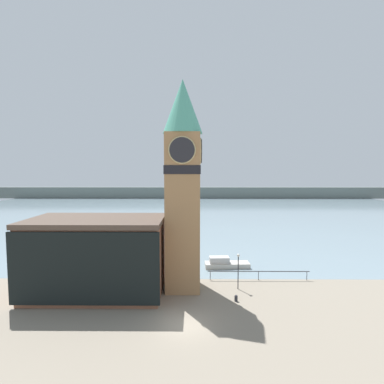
{
  "coord_description": "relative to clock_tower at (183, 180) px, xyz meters",
  "views": [
    {
      "loc": [
        0.81,
        -24.16,
        13.11
      ],
      "look_at": [
        0.55,
        5.91,
        10.81
      ],
      "focal_mm": 28.0,
      "sensor_mm": 36.0,
      "label": 1
    }
  ],
  "objects": [
    {
      "name": "far_shoreline",
      "position": [
        0.44,
        102.84,
        -9.47
      ],
      "size": [
        180.0,
        3.0,
        5.0
      ],
      "color": "slate",
      "rests_on": "water"
    },
    {
      "name": "clock_tower",
      "position": [
        0.0,
        0.0,
        0.0
      ],
      "size": [
        4.2,
        4.2,
        22.53
      ],
      "color": "#9E754C",
      "rests_on": "ground_plane"
    },
    {
      "name": "pier_building",
      "position": [
        -9.02,
        -1.3,
        -7.95
      ],
      "size": [
        14.1,
        7.92,
        8.0
      ],
      "color": "#935B42",
      "rests_on": "ground_plane"
    },
    {
      "name": "ground_plane",
      "position": [
        0.44,
        -7.87,
        -11.97
      ],
      "size": [
        160.0,
        160.0,
        0.0
      ],
      "primitive_type": "plane",
      "color": "gray"
    },
    {
      "name": "lamp_post",
      "position": [
        6.02,
        -0.1,
        -9.22
      ],
      "size": [
        0.32,
        0.32,
        3.93
      ],
      "color": "black",
      "rests_on": "ground_plane"
    },
    {
      "name": "water",
      "position": [
        0.44,
        62.84,
        -11.97
      ],
      "size": [
        160.0,
        120.0,
        0.0
      ],
      "color": "gray",
      "rests_on": "ground_plane"
    },
    {
      "name": "pier_railing",
      "position": [
        8.83,
        2.59,
        -11.01
      ],
      "size": [
        12.03,
        0.08,
        1.09
      ],
      "color": "#333338",
      "rests_on": "ground_plane"
    },
    {
      "name": "mooring_bollard_near",
      "position": [
        5.39,
        -3.15,
        -11.62
      ],
      "size": [
        0.33,
        0.33,
        0.65
      ],
      "color": "#2D2D33",
      "rests_on": "ground_plane"
    },
    {
      "name": "boat_near",
      "position": [
        5.33,
        7.2,
        -11.45
      ],
      "size": [
        5.98,
        2.17,
        1.43
      ],
      "rotation": [
        0.0,
        0.0,
        0.05
      ],
      "color": "#B7B2A8",
      "rests_on": "water"
    }
  ]
}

